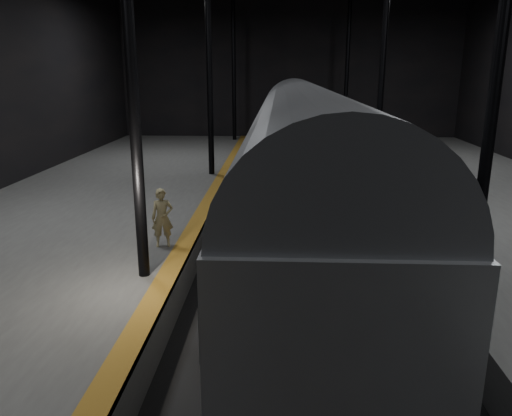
{
  "coord_description": "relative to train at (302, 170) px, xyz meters",
  "views": [
    {
      "loc": [
        -0.64,
        -14.82,
        5.67
      ],
      "look_at": [
        -1.27,
        -1.55,
        2.0
      ],
      "focal_mm": 35.0,
      "sensor_mm": 36.0,
      "label": 1
    }
  ],
  "objects": [
    {
      "name": "track",
      "position": [
        0.0,
        0.71,
        -2.83
      ],
      "size": [
        2.4,
        43.0,
        0.24
      ],
      "color": "#3F3328",
      "rests_on": "ground"
    },
    {
      "name": "ground",
      "position": [
        0.0,
        0.71,
        -2.9
      ],
      "size": [
        44.0,
        44.0,
        0.0
      ],
      "primitive_type": "plane",
      "color": "black",
      "rests_on": "ground"
    },
    {
      "name": "train",
      "position": [
        0.0,
        0.0,
        0.0
      ],
      "size": [
        2.92,
        19.47,
        5.2
      ],
      "color": "#93959A",
      "rests_on": "ground"
    },
    {
      "name": "platform_left",
      "position": [
        -7.5,
        0.71,
        -2.4
      ],
      "size": [
        9.0,
        43.8,
        1.0
      ],
      "primitive_type": "cube",
      "color": "#4A4A48",
      "rests_on": "ground"
    },
    {
      "name": "tactile_strip",
      "position": [
        -3.25,
        0.71,
        -1.9
      ],
      "size": [
        0.5,
        43.8,
        0.01
      ],
      "primitive_type": "cube",
      "color": "#92631A",
      "rests_on": "platform_left"
    },
    {
      "name": "woman",
      "position": [
        -3.8,
        -1.27,
        -1.1
      ],
      "size": [
        0.66,
        0.5,
        1.61
      ],
      "primitive_type": "imported",
      "rotation": [
        0.0,
        0.0,
        0.22
      ],
      "color": "tan",
      "rests_on": "platform_left"
    }
  ]
}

